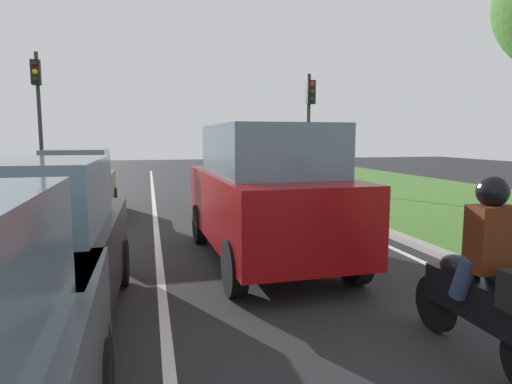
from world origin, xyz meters
The scene contains 12 objects.
ground_plane centered at (0.00, 14.00, 0.00)m, with size 60.00×60.00×0.00m, color #262628.
lane_line_center centered at (-0.70, 14.00, 0.00)m, with size 0.12×32.00×0.01m, color silver.
lane_line_right_edge centered at (3.60, 14.00, 0.00)m, with size 0.12×32.00×0.01m, color silver.
grass_verge_right centered at (8.50, 14.00, 0.03)m, with size 9.00×48.00×0.06m, color #47752D.
curb_right centered at (4.10, 14.00, 0.06)m, with size 0.24×48.00×0.12m, color #9E9B93.
car_suv_ahead centered at (1.05, 8.81, 1.17)m, with size 2.09×4.56×2.28m.
car_sedan_left_lane centered at (-2.08, 6.60, 0.92)m, with size 1.87×4.32×1.86m.
car_hatchback_far centered at (-2.61, 13.99, 0.88)m, with size 1.79×3.73×1.78m.
motorcycle centered at (2.12, 4.98, 0.57)m, with size 0.41×1.90×1.01m.
rider_person centered at (2.13, 5.03, 1.19)m, with size 0.51×0.41×1.16m.
traffic_light_near_right centered at (5.33, 18.24, 3.05)m, with size 0.32×0.50×4.52m.
traffic_light_overhead_left centered at (-4.73, 19.80, 3.47)m, with size 0.32×0.50×5.20m.
Camera 1 is at (-0.83, 1.75, 2.08)m, focal length 31.07 mm.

